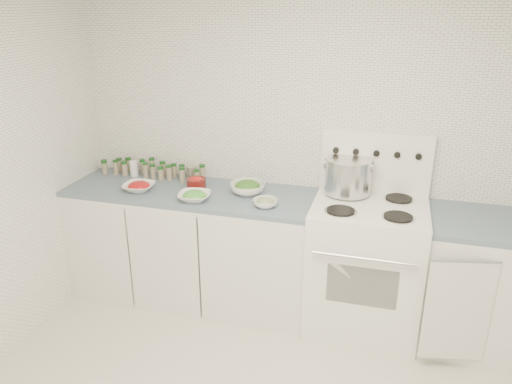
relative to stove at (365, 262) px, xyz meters
name	(u,v)px	position (x,y,z in m)	size (l,w,h in m)	color
room_walls	(253,162)	(-0.48, -1.19, 1.06)	(3.54, 3.04, 2.52)	white
counter_left	(193,245)	(-1.30, 0.00, -0.05)	(1.85, 0.62, 0.90)	white
stove	(365,262)	(0.00, 0.00, 0.00)	(0.76, 0.70, 1.36)	white
counter_right	(491,285)	(0.82, 0.00, -0.05)	(0.89, 0.71, 0.90)	white
stock_pot	(348,174)	(-0.18, 0.16, 0.58)	(0.34, 0.32, 0.25)	silver
bowl_tomato	(139,187)	(-1.66, -0.11, 0.44)	(0.24, 0.24, 0.08)	white
bowl_snowpea	(194,196)	(-1.20, -0.17, 0.44)	(0.26, 0.26, 0.08)	white
bowl_broccoli	(247,187)	(-0.88, 0.05, 0.45)	(0.30, 0.30, 0.10)	white
bowl_zucchini	(265,202)	(-0.69, -0.15, 0.43)	(0.20, 0.20, 0.07)	white
bowl_pepper	(196,182)	(-1.28, 0.07, 0.45)	(0.14, 0.14, 0.09)	#5C130F
salt_canister	(134,169)	(-1.86, 0.18, 0.46)	(0.06, 0.06, 0.12)	white
tin_can	(192,173)	(-1.38, 0.23, 0.46)	(0.08, 0.08, 0.10)	#ADA693
spice_cluster	(150,169)	(-1.73, 0.20, 0.46)	(0.86, 0.15, 0.14)	gray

